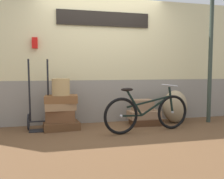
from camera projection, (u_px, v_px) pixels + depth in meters
ground at (111, 133)px, 4.26m from camera, size 8.40×5.20×0.06m
station_building at (102, 61)px, 4.98m from camera, size 6.40×0.74×2.49m
suitcase_0 at (61, 126)px, 4.37m from camera, size 0.66×0.45×0.14m
suitcase_1 at (61, 115)px, 4.40m from camera, size 0.54×0.39×0.22m
suitcase_2 at (60, 106)px, 4.36m from camera, size 0.55×0.36×0.13m
suitcase_3 at (61, 99)px, 4.37m from camera, size 0.60×0.40×0.13m
suitcase_4 at (146, 122)px, 4.75m from camera, size 0.61×0.39×0.12m
suitcase_5 at (144, 115)px, 4.77m from camera, size 0.62×0.35×0.15m
suitcase_6 at (143, 105)px, 4.76m from camera, size 0.39×0.24×0.22m
wicker_basket at (61, 87)px, 4.34m from camera, size 0.31×0.31×0.30m
luggage_trolley at (39, 114)px, 4.33m from camera, size 0.40×0.37×1.25m
burlap_sack at (175, 106)px, 4.95m from camera, size 0.50×0.43×0.65m
bicycle at (148, 113)px, 4.21m from camera, size 1.62×0.46×0.80m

